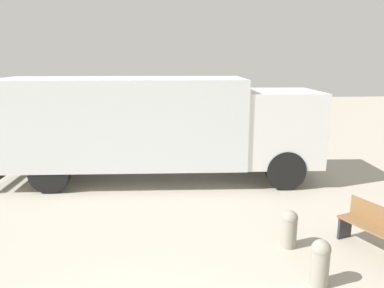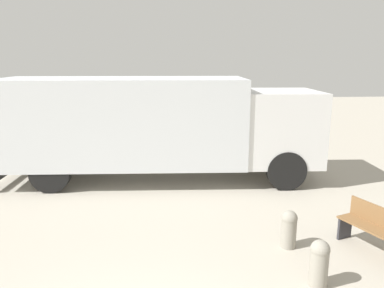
% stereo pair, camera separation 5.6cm
% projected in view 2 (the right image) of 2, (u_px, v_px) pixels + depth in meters
% --- Properties ---
extents(delivery_truck, '(9.11, 2.66, 2.96)m').
position_uv_depth(delivery_truck, '(156.00, 123.00, 10.71)').
color(delivery_truck, silver).
rests_on(delivery_truck, ground).
extents(bollard_near_bench, '(0.30, 0.30, 0.78)m').
position_uv_depth(bollard_near_bench, '(319.00, 261.00, 5.81)').
color(bollard_near_bench, gray).
rests_on(bollard_near_bench, ground).
extents(bollard_far_bench, '(0.30, 0.30, 0.73)m').
position_uv_depth(bollard_far_bench, '(289.00, 227.00, 7.03)').
color(bollard_far_bench, gray).
rests_on(bollard_far_bench, ground).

